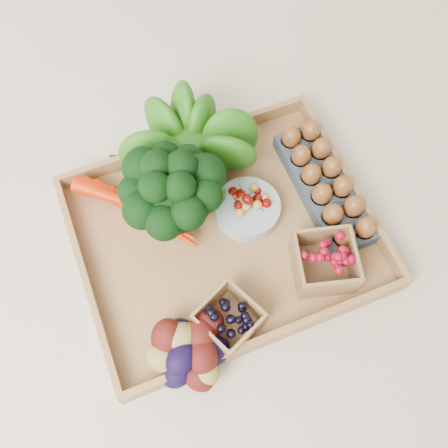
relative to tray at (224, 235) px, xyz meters
name	(u,v)px	position (x,y,z in m)	size (l,w,h in m)	color
ground	(224,237)	(0.00, 0.00, -0.01)	(4.00, 4.00, 0.00)	beige
tray	(224,235)	(0.00, 0.00, 0.00)	(0.55, 0.45, 0.01)	#A27444
carrots	(133,206)	(-0.15, 0.11, 0.03)	(0.22, 0.16, 0.05)	red
lettuce	(189,144)	(-0.01, 0.16, 0.09)	(0.17, 0.17, 0.17)	#214E0C
broccoli	(174,205)	(-0.08, 0.06, 0.08)	(0.19, 0.19, 0.15)	black
cherry_bowl	(247,209)	(0.06, 0.03, 0.02)	(0.13, 0.13, 0.03)	#8C9EA5
egg_carton	(324,187)	(0.22, 0.01, 0.02)	(0.10, 0.28, 0.03)	#383F48
potatoes	(192,347)	(-0.13, -0.19, 0.05)	(0.16, 0.16, 0.09)	#3A0C09
punnet_blackberry	(229,320)	(-0.06, -0.17, 0.04)	(0.09, 0.09, 0.06)	black
punnet_raspberry	(324,262)	(0.14, -0.13, 0.04)	(0.11, 0.11, 0.07)	maroon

